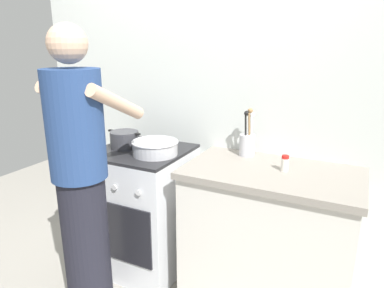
{
  "coord_description": "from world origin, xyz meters",
  "views": [
    {
      "loc": [
        0.97,
        -1.72,
        1.59
      ],
      "look_at": [
        0.05,
        0.12,
        1.0
      ],
      "focal_mm": 32.09,
      "sensor_mm": 36.0,
      "label": 1
    }
  ],
  "objects_px": {
    "stove_range": "(144,209)",
    "spice_bottle": "(285,163)",
    "utensil_crock": "(247,142)",
    "pot": "(124,139)",
    "mixing_bowl": "(155,147)",
    "person": "(81,183)"
  },
  "relations": [
    {
      "from": "utensil_crock",
      "to": "pot",
      "type": "bearing_deg",
      "value": -165.93
    },
    {
      "from": "utensil_crock",
      "to": "spice_bottle",
      "type": "bearing_deg",
      "value": -32.7
    },
    {
      "from": "pot",
      "to": "person",
      "type": "bearing_deg",
      "value": -77.06
    },
    {
      "from": "pot",
      "to": "utensil_crock",
      "type": "distance_m",
      "value": 0.85
    },
    {
      "from": "pot",
      "to": "spice_bottle",
      "type": "xyz_separation_m",
      "value": [
        1.11,
        0.03,
        -0.01
      ]
    },
    {
      "from": "pot",
      "to": "utensil_crock",
      "type": "xyz_separation_m",
      "value": [
        0.82,
        0.21,
        0.03
      ]
    },
    {
      "from": "person",
      "to": "mixing_bowl",
      "type": "bearing_deg",
      "value": 73.86
    },
    {
      "from": "mixing_bowl",
      "to": "utensil_crock",
      "type": "height_order",
      "value": "utensil_crock"
    },
    {
      "from": "stove_range",
      "to": "utensil_crock",
      "type": "distance_m",
      "value": 0.89
    },
    {
      "from": "pot",
      "to": "utensil_crock",
      "type": "bearing_deg",
      "value": 14.07
    },
    {
      "from": "pot",
      "to": "mixing_bowl",
      "type": "height_order",
      "value": "pot"
    },
    {
      "from": "stove_range",
      "to": "pot",
      "type": "relative_size",
      "value": 3.41
    },
    {
      "from": "stove_range",
      "to": "mixing_bowl",
      "type": "relative_size",
      "value": 2.92
    },
    {
      "from": "spice_bottle",
      "to": "person",
      "type": "relative_size",
      "value": 0.05
    },
    {
      "from": "pot",
      "to": "person",
      "type": "distance_m",
      "value": 0.59
    },
    {
      "from": "mixing_bowl",
      "to": "spice_bottle",
      "type": "bearing_deg",
      "value": 4.7
    },
    {
      "from": "stove_range",
      "to": "spice_bottle",
      "type": "bearing_deg",
      "value": 1.23
    },
    {
      "from": "utensil_crock",
      "to": "spice_bottle",
      "type": "xyz_separation_m",
      "value": [
        0.28,
        -0.18,
        -0.04
      ]
    },
    {
      "from": "pot",
      "to": "mixing_bowl",
      "type": "xyz_separation_m",
      "value": [
        0.28,
        -0.04,
        -0.01
      ]
    },
    {
      "from": "pot",
      "to": "mixing_bowl",
      "type": "relative_size",
      "value": 0.86
    },
    {
      "from": "stove_range",
      "to": "spice_bottle",
      "type": "relative_size",
      "value": 9.67
    },
    {
      "from": "stove_range",
      "to": "pot",
      "type": "xyz_separation_m",
      "value": [
        -0.14,
        -0.01,
        0.51
      ]
    }
  ]
}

